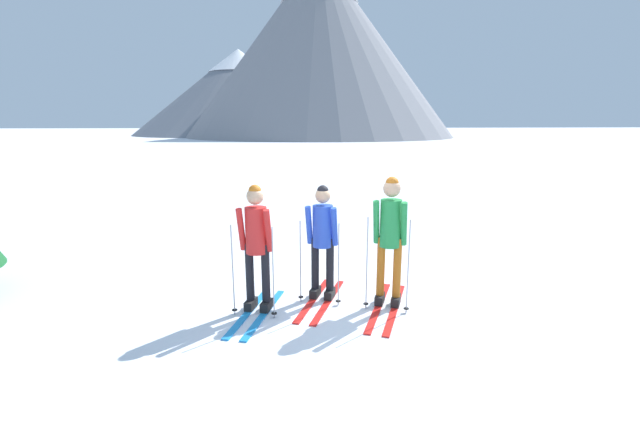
{
  "coord_description": "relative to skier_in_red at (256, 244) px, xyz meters",
  "views": [
    {
      "loc": [
        -0.86,
        -5.48,
        2.45
      ],
      "look_at": [
        -0.11,
        0.49,
        1.05
      ],
      "focal_mm": 24.45,
      "sensor_mm": 36.0,
      "label": 1
    }
  ],
  "objects": [
    {
      "name": "skier_in_green",
      "position": [
        1.77,
        -0.03,
        0.08
      ],
      "size": [
        0.97,
        1.68,
        1.78
      ],
      "color": "red",
      "rests_on": "ground"
    },
    {
      "name": "mountain_ridge_distant",
      "position": [
        5.26,
        77.14,
        12.02
      ],
      "size": [
        58.11,
        58.06,
        29.69
      ],
      "color": "slate",
      "rests_on": "ground"
    },
    {
      "name": "skier_in_blue",
      "position": [
        0.91,
        0.32,
        -0.02
      ],
      "size": [
        0.9,
        1.6,
        1.63
      ],
      "color": "red",
      "rests_on": "ground"
    },
    {
      "name": "skier_in_red",
      "position": [
        0.0,
        0.0,
        0.0
      ],
      "size": [
        0.79,
        1.58,
        1.7
      ],
      "color": "#1E84D1",
      "rests_on": "ground"
    },
    {
      "name": "ground_plane",
      "position": [
        1.0,
        0.0,
        -0.93
      ],
      "size": [
        400.0,
        400.0,
        0.0
      ],
      "primitive_type": "plane",
      "color": "white"
    }
  ]
}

